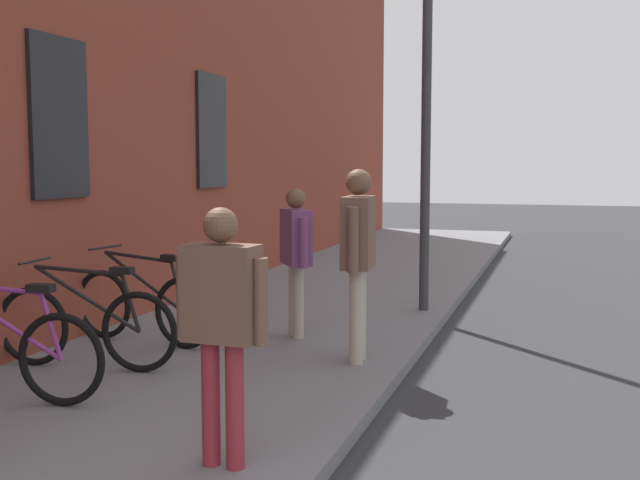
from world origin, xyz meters
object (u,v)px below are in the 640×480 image
Objects in this scene: bicycle_mid_rack at (0,352)px; pedestrian_near_bus at (222,310)px; street_lamp at (427,63)px; bicycle_end_of_row at (143,305)px; pedestrian_crossing_street at (296,247)px; bicycle_under_window at (86,326)px; pedestrian_by_facade at (358,245)px.

pedestrian_near_bus is (-0.67, -2.17, 0.57)m from bicycle_mid_rack.
pedestrian_near_bus reaches higher than bicycle_mid_rack.
street_lamp reaches higher than bicycle_mid_rack.
bicycle_end_of_row is at bearing -1.16° from bicycle_mid_rack.
pedestrian_crossing_street is 0.31× the size of street_lamp.
pedestrian_crossing_street reaches higher than bicycle_under_window.
pedestrian_by_facade reaches higher than bicycle_under_window.
bicycle_mid_rack is at bearing 152.43° from street_lamp.
street_lamp reaches higher than pedestrian_crossing_street.
bicycle_mid_rack is 2.34m from pedestrian_near_bus.
bicycle_under_window is at bearing -3.60° from bicycle_mid_rack.
bicycle_end_of_row is 1.68m from pedestrian_crossing_street.
pedestrian_by_facade is (0.99, -2.24, 0.70)m from bicycle_under_window.
street_lamp reaches higher than bicycle_under_window.
pedestrian_near_bus is 5.76m from street_lamp.
bicycle_end_of_row is at bearing 38.03° from pedestrian_near_bus.
street_lamp is at bearing -28.45° from pedestrian_crossing_street.
street_lamp reaches higher than pedestrian_by_facade.
street_lamp is at bearing -3.02° from pedestrian_near_bus.
bicycle_under_window is at bearing 142.54° from pedestrian_crossing_street.
pedestrian_near_bus is 0.89× the size of pedestrian_by_facade.
pedestrian_by_facade is 0.35× the size of street_lamp.
bicycle_under_window is 0.99× the size of pedestrian_by_facade.
pedestrian_crossing_street reaches higher than bicycle_mid_rack.
bicycle_mid_rack and bicycle_under_window have the same top height.
bicycle_mid_rack is 1.12× the size of pedestrian_near_bus.
street_lamp reaches higher than pedestrian_near_bus.
bicycle_end_of_row is at bearing 118.36° from pedestrian_crossing_street.
bicycle_end_of_row is 1.12× the size of pedestrian_crossing_street.
pedestrian_crossing_street is at bearing 12.09° from pedestrian_near_bus.
pedestrian_by_facade is (2.68, -0.14, 0.12)m from pedestrian_near_bus.
pedestrian_near_bus is at bearing -141.97° from bicycle_end_of_row.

